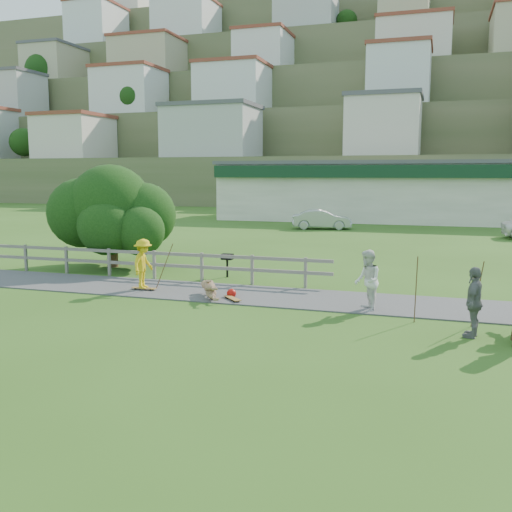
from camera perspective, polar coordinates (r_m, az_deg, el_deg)
The scene contains 18 objects.
ground at distance 17.95m, azimuth -3.67°, elevation -4.82°, with size 260.00×260.00×0.00m, color #2F5518.
path at distance 19.31m, azimuth -2.05°, elevation -3.80°, with size 34.00×3.00×0.04m, color #3E3E41.
fence at distance 22.70m, azimuth -11.53°, elevation -0.34°, with size 15.05×0.10×1.10m.
strip_mall at distance 51.28m, azimuth 15.13°, elevation 6.34°, with size 32.50×10.75×5.10m.
hillside at distance 108.26m, azimuth 14.67°, elevation 13.51°, with size 220.00×67.00×47.50m.
skater_rider at distance 20.11m, azimuth -11.20°, elevation -1.04°, with size 1.11×0.64×1.72m, color gold.
skater_fallen at distance 18.63m, azimuth -4.58°, elevation -3.32°, with size 1.77×0.42×0.64m, color #A47A5B.
spectator_a at distance 17.13m, azimuth 11.07°, elevation -2.45°, with size 0.89×0.70×1.84m, color silver.
spectator_b at distance 15.18m, azimuth 20.96°, elevation -4.34°, with size 1.04×0.43×1.78m, color slate.
car_silver at distance 42.03m, azimuth 6.59°, elevation 3.65°, with size 1.50×4.30×1.42m, color #A0A4A8.
tree at distance 25.52m, azimuth -14.24°, elevation 2.71°, with size 5.77×5.77×3.39m, color black, non-canonical shape.
bbq at distance 22.43m, azimuth -2.90°, elevation -0.96°, with size 0.43×0.33×0.93m, color black, non-canonical shape.
longboard_rider at distance 20.26m, azimuth -11.13°, elevation -3.30°, with size 0.89×0.22×0.10m, color olive, non-canonical shape.
longboard_fallen at distance 18.31m, azimuth -2.37°, elevation -4.38°, with size 0.89×0.22×0.10m, color olive, non-canonical shape.
helmet at distance 18.77m, azimuth -2.47°, elevation -3.74°, with size 0.31×0.31×0.31m, color #AF1009.
pole_rider at distance 20.18m, azimuth -9.16°, elevation -0.86°, with size 0.03×0.03×1.79m, color brown.
pole_spec_left at distance 16.16m, azimuth 15.70°, elevation -3.26°, with size 0.03×0.03×1.83m, color brown.
pole_spec_right at distance 16.19m, azimuth 21.27°, elevation -3.56°, with size 0.03×0.03×1.79m, color brown.
Camera 1 is at (6.40, -16.27, 4.06)m, focal length 40.00 mm.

